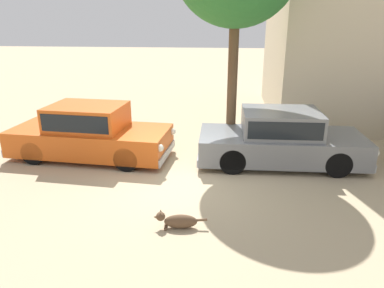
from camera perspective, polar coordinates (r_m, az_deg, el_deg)
name	(u,v)px	position (r m, az deg, el deg)	size (l,w,h in m)	color
ground_plane	(181,181)	(8.93, -1.78, -5.83)	(80.00, 80.00, 0.00)	tan
parked_sedan_nearest	(90,132)	(10.58, -15.85, 1.85)	(4.67, 2.12, 1.52)	#D15619
parked_sedan_second	(281,138)	(10.01, 13.82, 0.94)	(4.54, 1.91, 1.48)	slate
stray_dog_spotted	(178,221)	(7.01, -2.31, -12.02)	(1.03, 0.28, 0.37)	brown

